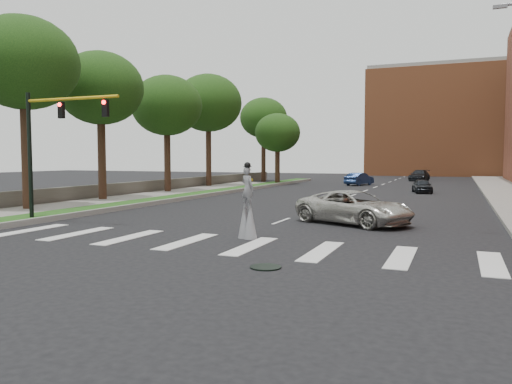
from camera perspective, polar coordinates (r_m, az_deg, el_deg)
name	(u,v)px	position (r m, az deg, el deg)	size (l,w,h in m)	color
ground_plane	(205,249)	(17.34, -5.85, -6.46)	(160.00, 160.00, 0.00)	black
grass_median	(195,195)	(40.24, -6.98, -0.33)	(2.00, 60.00, 0.25)	#1C4A15
median_curb	(207,195)	(39.74, -5.66, -0.35)	(0.20, 60.00, 0.28)	gray
sidewalk_left	(77,205)	(33.82, -19.76, -1.41)	(4.00, 60.00, 0.18)	gray
stone_wall	(151,187)	(44.78, -11.90, 0.60)	(0.50, 56.00, 1.10)	#504C44
manhole	(266,267)	(14.33, 1.10, -8.58)	(0.90, 0.90, 0.04)	black
building_backdrop	(447,123)	(93.27, 20.99, 7.34)	(26.00, 14.00, 18.00)	#C0683C
traffic_signal	(49,136)	(25.37, -22.59, 5.97)	(5.30, 0.23, 6.20)	black
stilt_performer	(248,209)	(19.24, -0.98, -1.96)	(0.81, 0.65, 2.96)	#311E13
suv_crossing	(354,207)	(23.87, 11.16, -1.74)	(2.61, 5.65, 1.57)	beige
car_near	(422,186)	(46.38, 18.44, 0.67)	(1.46, 3.63, 1.24)	black
car_mid	(359,179)	(57.02, 11.72, 1.47)	(1.49, 4.27, 1.41)	navy
car_far	(419,175)	(69.81, 18.17, 1.82)	(2.03, 5.00, 1.45)	black
tree_1	(23,64)	(32.08, -25.04, 13.13)	(6.22, 6.22, 11.13)	#311E13
tree_2	(100,89)	(37.27, -17.36, 11.19)	(6.01, 6.01, 10.53)	#311E13
tree_3	(167,106)	(44.40, -10.17, 9.66)	(6.12, 6.12, 10.21)	#311E13
tree_4	(208,103)	(52.54, -5.48, 10.05)	(6.98, 6.98, 11.70)	#311E13
tree_5	(264,118)	(64.36, 0.86, 8.43)	(6.06, 6.06, 10.74)	#311E13
tree_6	(277,133)	(57.52, 2.47, 6.75)	(5.20, 5.20, 8.16)	#311E13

